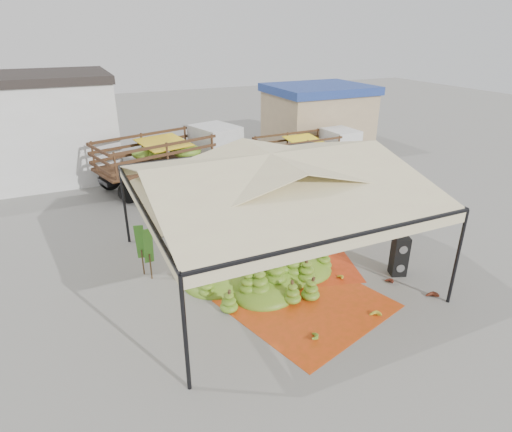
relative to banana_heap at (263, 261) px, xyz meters
name	(u,v)px	position (x,y,z in m)	size (l,w,h in m)	color
ground	(269,268)	(0.42, 0.38, -0.56)	(90.00, 90.00, 0.00)	slate
canopy_tent	(270,176)	(0.42, 0.38, 2.74)	(8.10, 8.10, 4.00)	black
building_tan	(318,117)	(10.42, 13.38, 1.52)	(6.30, 5.30, 4.10)	tan
tarp_left	(308,303)	(0.55, -1.94, -0.55)	(4.16, 3.96, 0.01)	red
tarp_right	(285,254)	(1.37, 1.02, -0.55)	(4.36, 4.58, 0.01)	red
banana_heap	(263,261)	(0.00, 0.00, 0.00)	(5.18, 4.26, 1.11)	#58861B
hand_yellow_a	(339,277)	(2.17, -1.21, -0.47)	(0.39, 0.32, 0.18)	gold
hand_yellow_b	(376,315)	(1.95, -3.32, -0.46)	(0.44, 0.36, 0.20)	gold
hand_red_a	(388,281)	(3.46, -2.08, -0.46)	(0.42, 0.35, 0.19)	maroon
hand_red_b	(433,295)	(4.12, -3.29, -0.44)	(0.49, 0.40, 0.22)	#551D13
hand_green	(312,335)	(-0.16, -3.32, -0.45)	(0.47, 0.38, 0.21)	#4A7E1A
hanging_bunches	(281,183)	(1.32, 1.36, 2.06)	(1.74, 0.24, 0.20)	#50831B
speaker_stack	(399,256)	(4.12, -1.74, 0.13)	(0.62, 0.58, 1.37)	black
banana_leaves	(151,271)	(-3.28, 1.88, -0.56)	(0.96, 1.36, 3.70)	#28761F
vendor	(276,209)	(1.99, 2.97, 0.37)	(0.68, 0.44, 1.85)	gray
truck_left	(177,152)	(0.05, 10.46, 1.05)	(7.99, 4.54, 2.60)	#462C17
truck_right	(312,147)	(7.56, 9.34, 0.73)	(6.15, 2.36, 2.08)	#51351B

